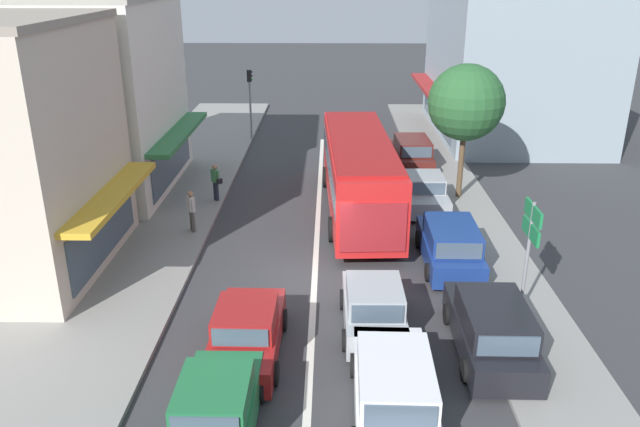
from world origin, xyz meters
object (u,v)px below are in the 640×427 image
city_bus (359,170)px  parked_wagon_kerb_front (491,329)px  directional_road_sign (531,232)px  hatchback_adjacent_lane_trail (217,409)px  traffic_light_downstreet (250,93)px  pedestrian_with_handbag_near (216,180)px  parked_wagon_kerb_rear (411,153)px  sedan_queue_gap_filler (247,333)px  parked_wagon_kerb_second (450,245)px  hatchback_behind_bus_near (373,308)px  pedestrian_browsing_midblock (191,209)px  wagon_adjacent_lane_lead (394,389)px  street_tree_right (466,103)px  parked_sedan_kerb_third (423,192)px

city_bus → parked_wagon_kerb_front: (3.11, -10.34, -1.14)m
directional_road_sign → hatchback_adjacent_lane_trail: bearing=-147.1°
traffic_light_downstreet → directional_road_sign: (10.40, -20.08, -0.15)m
traffic_light_downstreet → pedestrian_with_handbag_near: 10.85m
traffic_light_downstreet → parked_wagon_kerb_rear: bearing=-30.2°
sedan_queue_gap_filler → parked_wagon_kerb_front: (6.48, 0.20, 0.08)m
city_bus → parked_wagon_kerb_second: size_ratio=2.42×
hatchback_behind_bus_near → pedestrian_browsing_midblock: 9.45m
pedestrian_browsing_midblock → parked_wagon_kerb_second: bearing=-14.8°
wagon_adjacent_lane_lead → pedestrian_browsing_midblock: (-6.80, 10.45, 0.32)m
city_bus → parked_wagon_kerb_rear: bearing=65.3°
sedan_queue_gap_filler → parked_wagon_kerb_second: size_ratio=0.93×
city_bus → parked_wagon_kerb_rear: size_ratio=2.41×
pedestrian_browsing_midblock → pedestrian_with_handbag_near: bearing=84.6°
parked_wagon_kerb_rear → hatchback_behind_bus_near: bearing=-100.6°
traffic_light_downstreet → directional_road_sign: bearing=-62.6°
sedan_queue_gap_filler → wagon_adjacent_lane_lead: (3.66, -2.37, 0.08)m
hatchback_behind_bus_near → parked_wagon_kerb_front: (3.05, -1.09, 0.04)m
wagon_adjacent_lane_lead → directional_road_sign: size_ratio=1.26×
hatchback_adjacent_lane_trail → traffic_light_downstreet: traffic_light_downstreet is taller
parked_wagon_kerb_rear → pedestrian_with_handbag_near: (-9.18, -5.51, 0.32)m
pedestrian_with_handbag_near → street_tree_right: bearing=4.0°
wagon_adjacent_lane_lead → parked_wagon_kerb_rear: bearing=82.1°
city_bus → directional_road_sign: (4.48, -8.39, 0.82)m
parked_wagon_kerb_rear → pedestrian_browsing_midblock: size_ratio=2.79×
directional_road_sign → street_tree_right: bearing=89.6°
parked_wagon_kerb_second → pedestrian_with_handbag_near: pedestrian_with_handbag_near is taller
city_bus → pedestrian_browsing_midblock: (-6.51, -2.46, -0.81)m
hatchback_behind_bus_near → pedestrian_browsing_midblock: pedestrian_browsing_midblock is taller
hatchback_behind_bus_near → parked_wagon_kerb_front: 3.24m
city_bus → pedestrian_browsing_midblock: 7.01m
hatchback_adjacent_lane_trail → parked_sedan_kerb_third: size_ratio=0.88×
wagon_adjacent_lane_lead → parked_wagon_kerb_second: (2.67, 7.94, 0.00)m
parked_wagon_kerb_second → street_tree_right: size_ratio=0.76×
sedan_queue_gap_filler → directional_road_sign: directional_road_sign is taller
sedan_queue_gap_filler → directional_road_sign: (7.86, 2.15, 2.04)m
parked_sedan_kerb_third → directional_road_sign: size_ratio=1.17×
pedestrian_browsing_midblock → parked_wagon_kerb_front: bearing=-39.3°
parked_sedan_kerb_third → parked_wagon_kerb_rear: 5.80m
wagon_adjacent_lane_lead → directional_road_sign: (4.19, 4.52, 1.96)m
parked_sedan_kerb_third → wagon_adjacent_lane_lead: bearing=-100.6°
directional_road_sign → parked_wagon_kerb_rear: bearing=95.7°
directional_road_sign → parked_wagon_kerb_second: bearing=114.0°
hatchback_behind_bus_near → pedestrian_with_handbag_near: (-6.24, 10.25, 0.36)m
sedan_queue_gap_filler → traffic_light_downstreet: (-2.54, 22.23, 2.19)m
sedan_queue_gap_filler → street_tree_right: 15.07m
sedan_queue_gap_filler → hatchback_adjacent_lane_trail: hatchback_adjacent_lane_trail is taller
parked_wagon_kerb_front → directional_road_sign: bearing=54.8°
parked_wagon_kerb_second → directional_road_sign: bearing=-66.0°
parked_sedan_kerb_third → pedestrian_with_handbag_near: (-9.01, 0.28, 0.40)m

